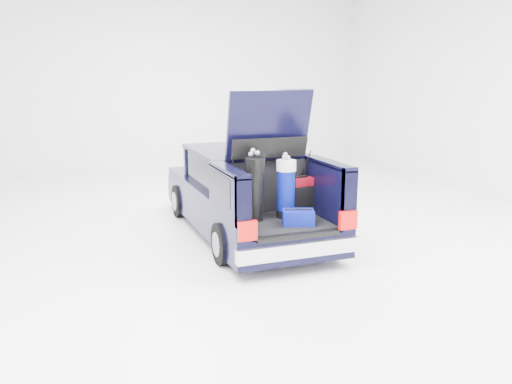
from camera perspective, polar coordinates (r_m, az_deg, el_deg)
name	(u,v)px	position (r m, az deg, el deg)	size (l,w,h in m)	color
ground	(246,233)	(9.37, -1.07, -4.33)	(14.00, 14.00, 0.00)	white
car	(244,194)	(9.29, -1.31, -0.17)	(1.87, 4.65, 2.47)	black
red_suitcase	(301,195)	(8.31, 4.79, -0.35)	(0.38, 0.27, 0.58)	#65030F
black_golf_bag	(254,189)	(7.80, -0.20, 0.34)	(0.34, 0.39, 1.04)	black
blue_golf_bag	(286,188)	(7.99, 3.18, 0.40)	(0.34, 0.34, 0.97)	black
blue_duffel	(298,217)	(7.69, 4.47, -2.67)	(0.51, 0.42, 0.23)	#040C6B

